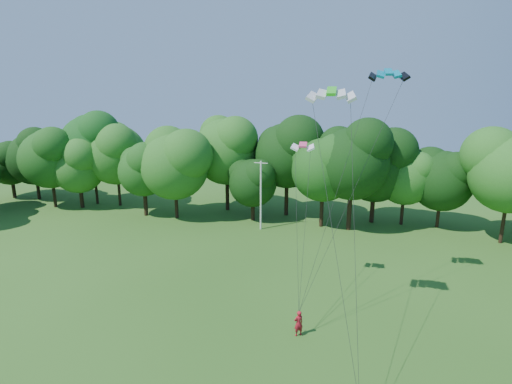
# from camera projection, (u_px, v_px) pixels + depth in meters

# --- Properties ---
(utility_pole) EXTENTS (1.65, 0.25, 8.24)m
(utility_pole) POSITION_uv_depth(u_px,v_px,m) (261.00, 195.00, 46.79)
(utility_pole) COLOR silver
(utility_pole) RESTS_ON ground
(kite_flyer_left) EXTENTS (0.79, 0.74, 1.81)m
(kite_flyer_left) POSITION_uv_depth(u_px,v_px,m) (298.00, 323.00, 26.60)
(kite_flyer_left) COLOR #B21724
(kite_flyer_left) RESTS_ON ground
(kite_teal) EXTENTS (2.79, 1.39, 0.58)m
(kite_teal) POSITION_uv_depth(u_px,v_px,m) (389.00, 72.00, 28.54)
(kite_teal) COLOR #057A99
(kite_teal) RESTS_ON ground
(kite_green) EXTENTS (2.95, 1.37, 0.60)m
(kite_green) POSITION_uv_depth(u_px,v_px,m) (332.00, 91.00, 24.55)
(kite_green) COLOR #2ED720
(kite_green) RESTS_ON ground
(kite_pink) EXTENTS (1.82, 0.92, 0.38)m
(kite_pink) POSITION_uv_depth(u_px,v_px,m) (303.00, 145.00, 30.62)
(kite_pink) COLOR #F04279
(kite_pink) RESTS_ON ground
(tree_back_west) EXTENTS (9.72, 9.72, 14.14)m
(tree_back_west) POSITION_uv_depth(u_px,v_px,m) (92.00, 144.00, 56.78)
(tree_back_west) COLOR #2F1F13
(tree_back_west) RESTS_ON ground
(tree_back_center) EXTENTS (9.23, 9.23, 13.42)m
(tree_back_center) POSITION_uv_depth(u_px,v_px,m) (352.00, 160.00, 45.67)
(tree_back_center) COLOR #331E13
(tree_back_center) RESTS_ON ground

